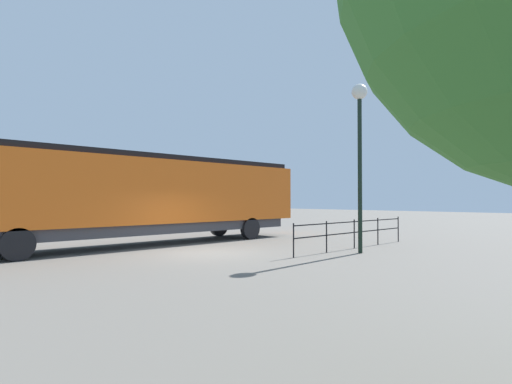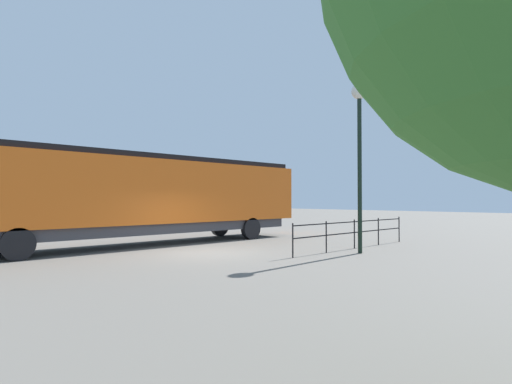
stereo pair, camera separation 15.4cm
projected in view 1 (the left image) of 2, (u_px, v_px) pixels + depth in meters
ground_plane at (207, 253)px, 15.23m from camera, size 120.00×120.00×0.00m
locomotive at (156, 195)px, 18.24m from camera, size 2.88×16.49×4.01m
lamp_post at (360, 126)px, 15.27m from camera, size 0.60×0.60×6.45m
platform_fence at (354, 230)px, 16.68m from camera, size 0.05×7.77×1.21m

